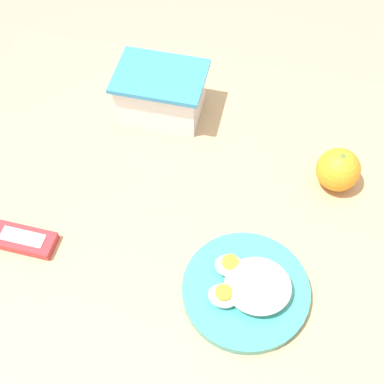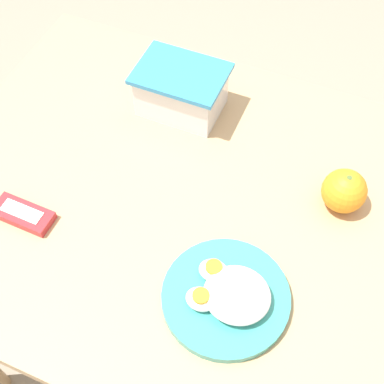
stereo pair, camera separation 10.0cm
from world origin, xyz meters
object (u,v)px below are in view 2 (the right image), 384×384
food_container (181,92)px  candy_bar (23,214)px  rice_plate (228,296)px  orange_fruit (344,191)px

food_container → candy_bar: bearing=-113.2°
rice_plate → orange_fruit: bearing=64.7°
rice_plate → candy_bar: rice_plate is taller
orange_fruit → candy_bar: (-0.54, -0.26, -0.03)m
rice_plate → candy_bar: 0.41m
food_container → rice_plate: bearing=-56.6°
food_container → candy_bar: size_ratio=1.59×
orange_fruit → rice_plate: size_ratio=0.38×
food_container → orange_fruit: food_container is taller
rice_plate → candy_bar: bearing=179.0°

